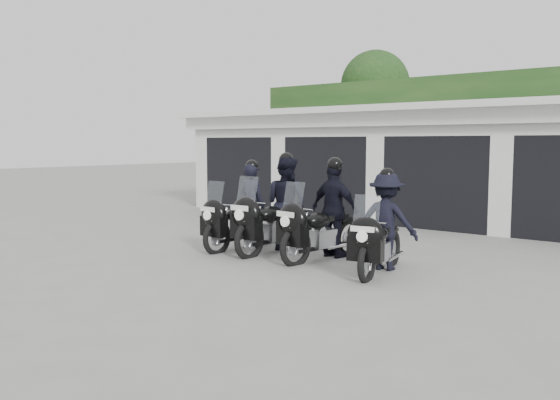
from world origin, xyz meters
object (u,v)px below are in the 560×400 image
Objects in this scene: police_bike_b at (280,209)px; police_bike_c at (328,215)px; police_bike_d at (383,226)px; police_bike_a at (242,212)px.

police_bike_b is 1.04× the size of police_bike_c.
police_bike_b is 2.42m from police_bike_d.
police_bike_d is at bearing -7.31° from police_bike_b.
police_bike_a reaches higher than police_bike_d.
police_bike_c reaches higher than police_bike_d.
police_bike_b is (0.75, 0.22, 0.11)m from police_bike_a.
police_bike_c reaches higher than police_bike_a.
police_bike_b is at bearing -174.34° from police_bike_c.
police_bike_d is at bearing -7.43° from police_bike_c.
police_bike_c is (1.11, -0.02, -0.03)m from police_bike_b.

